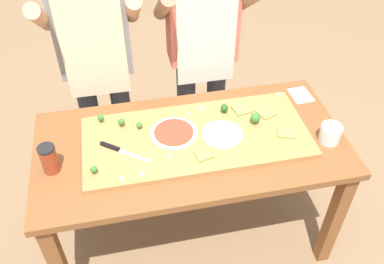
% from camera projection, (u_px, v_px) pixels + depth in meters
% --- Properties ---
extents(ground_plane, '(8.00, 8.00, 0.00)m').
position_uv_depth(ground_plane, '(191.00, 231.00, 2.69)').
color(ground_plane, '#896B4C').
extents(prep_table, '(1.59, 0.79, 0.79)m').
position_uv_depth(prep_table, '(191.00, 157.00, 2.22)').
color(prep_table, brown).
rests_on(prep_table, ground).
extents(cutting_board, '(1.16, 0.52, 0.03)m').
position_uv_depth(cutting_board, '(196.00, 137.00, 2.16)').
color(cutting_board, '#B27F47').
rests_on(cutting_board, prep_table).
extents(chefs_knife, '(0.23, 0.18, 0.02)m').
position_uv_depth(chefs_knife, '(118.00, 149.00, 2.07)').
color(chefs_knife, '#B7BABF').
rests_on(chefs_knife, cutting_board).
extents(pizza_whole_cheese_artichoke, '(0.21, 0.21, 0.02)m').
position_uv_depth(pizza_whole_cheese_artichoke, '(222.00, 134.00, 2.14)').
color(pizza_whole_cheese_artichoke, beige).
rests_on(pizza_whole_cheese_artichoke, cutting_board).
extents(pizza_whole_tomato_red, '(0.25, 0.25, 0.02)m').
position_uv_depth(pizza_whole_tomato_red, '(174.00, 133.00, 2.15)').
color(pizza_whole_tomato_red, beige).
rests_on(pizza_whole_tomato_red, cutting_board).
extents(pizza_slice_near_right, '(0.11, 0.11, 0.01)m').
position_uv_depth(pizza_slice_near_right, '(266.00, 112.00, 2.27)').
color(pizza_slice_near_right, '#899E4C').
rests_on(pizza_slice_near_right, cutting_board).
extents(pizza_slice_near_left, '(0.11, 0.11, 0.01)m').
position_uv_depth(pizza_slice_near_left, '(286.00, 132.00, 2.16)').
color(pizza_slice_near_left, '#899E4C').
rests_on(pizza_slice_near_left, cutting_board).
extents(pizza_slice_far_right, '(0.11, 0.11, 0.01)m').
position_uv_depth(pizza_slice_far_right, '(242.00, 109.00, 2.30)').
color(pizza_slice_far_right, '#899E4C').
rests_on(pizza_slice_far_right, cutting_board).
extents(pizza_slice_center, '(0.09, 0.09, 0.01)m').
position_uv_depth(pizza_slice_center, '(203.00, 154.00, 2.04)').
color(pizza_slice_center, '#899E4C').
rests_on(pizza_slice_center, cutting_board).
extents(broccoli_floret_front_left, '(0.03, 0.03, 0.05)m').
position_uv_depth(broccoli_floret_front_left, '(101.00, 118.00, 2.20)').
color(broccoli_floret_front_left, '#3F7220').
rests_on(broccoli_floret_front_left, cutting_board).
extents(broccoli_floret_back_left, '(0.04, 0.04, 0.05)m').
position_uv_depth(broccoli_floret_back_left, '(121.00, 122.00, 2.18)').
color(broccoli_floret_back_left, '#3F7220').
rests_on(broccoli_floret_back_left, cutting_board).
extents(broccoli_floret_back_right, '(0.04, 0.04, 0.05)m').
position_uv_depth(broccoli_floret_back_right, '(224.00, 108.00, 2.26)').
color(broccoli_floret_back_right, '#2C5915').
rests_on(broccoli_floret_back_right, cutting_board).
extents(broccoli_floret_back_mid, '(0.03, 0.03, 0.04)m').
position_uv_depth(broccoli_floret_back_mid, '(139.00, 125.00, 2.17)').
color(broccoli_floret_back_mid, '#3F7220').
rests_on(broccoli_floret_back_mid, cutting_board).
extents(broccoli_floret_center_right, '(0.03, 0.03, 0.04)m').
position_uv_depth(broccoli_floret_center_right, '(94.00, 170.00, 1.94)').
color(broccoli_floret_center_right, '#3F7220').
rests_on(broccoli_floret_center_right, cutting_board).
extents(broccoli_floret_front_right, '(0.05, 0.05, 0.07)m').
position_uv_depth(broccoli_floret_front_right, '(255.00, 118.00, 2.19)').
color(broccoli_floret_front_right, '#3F7220').
rests_on(broccoli_floret_front_right, cutting_board).
extents(cheese_crumble_a, '(0.02, 0.02, 0.02)m').
position_uv_depth(cheese_crumble_a, '(122.00, 179.00, 1.92)').
color(cheese_crumble_a, silver).
rests_on(cheese_crumble_a, cutting_board).
extents(cheese_crumble_b, '(0.02, 0.02, 0.02)m').
position_uv_depth(cheese_crumble_b, '(278.00, 95.00, 2.38)').
color(cheese_crumble_b, silver).
rests_on(cheese_crumble_b, cutting_board).
extents(cheese_crumble_c, '(0.03, 0.03, 0.02)m').
position_uv_depth(cheese_crumble_c, '(201.00, 109.00, 2.29)').
color(cheese_crumble_c, silver).
rests_on(cheese_crumble_c, cutting_board).
extents(cheese_crumble_d, '(0.02, 0.02, 0.01)m').
position_uv_depth(cheese_crumble_d, '(169.00, 156.00, 2.03)').
color(cheese_crumble_d, white).
rests_on(cheese_crumble_d, cutting_board).
extents(cheese_crumble_e, '(0.02, 0.02, 0.02)m').
position_uv_depth(cheese_crumble_e, '(143.00, 174.00, 1.94)').
color(cheese_crumble_e, silver).
rests_on(cheese_crumble_e, cutting_board).
extents(cheese_crumble_f, '(0.02, 0.02, 0.01)m').
position_uv_depth(cheese_crumble_f, '(189.00, 114.00, 2.27)').
color(cheese_crumble_f, silver).
rests_on(cheese_crumble_f, cutting_board).
extents(flour_cup, '(0.11, 0.11, 0.09)m').
position_uv_depth(flour_cup, '(330.00, 134.00, 2.13)').
color(flour_cup, white).
rests_on(flour_cup, prep_table).
extents(sauce_jar, '(0.08, 0.08, 0.15)m').
position_uv_depth(sauce_jar, '(49.00, 159.00, 1.96)').
color(sauce_jar, '#99381E').
rests_on(sauce_jar, prep_table).
extents(recipe_note, '(0.12, 0.15, 0.00)m').
position_uv_depth(recipe_note, '(301.00, 95.00, 2.44)').
color(recipe_note, white).
rests_on(recipe_note, prep_table).
extents(cook_left, '(0.54, 0.39, 1.67)m').
position_uv_depth(cook_left, '(96.00, 54.00, 2.38)').
color(cook_left, '#333847').
rests_on(cook_left, ground).
extents(cook_right, '(0.54, 0.39, 1.67)m').
position_uv_depth(cook_right, '(202.00, 43.00, 2.48)').
color(cook_right, '#333847').
rests_on(cook_right, ground).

